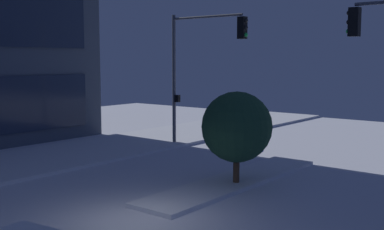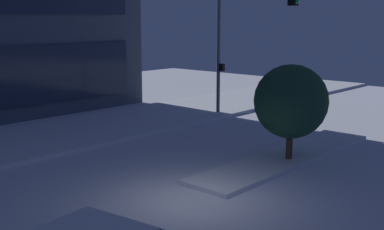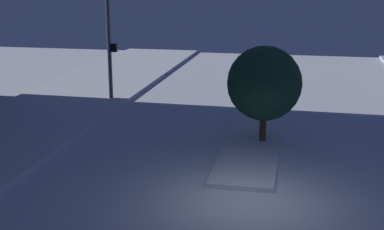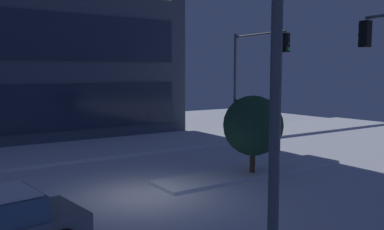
{
  "view_description": "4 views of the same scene",
  "coord_description": "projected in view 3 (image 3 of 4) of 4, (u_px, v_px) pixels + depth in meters",
  "views": [
    {
      "loc": [
        -9.01,
        -9.09,
        4.36
      ],
      "look_at": [
        1.99,
        -0.33,
        2.77
      ],
      "focal_mm": 45.72,
      "sensor_mm": 36.0,
      "label": 1
    },
    {
      "loc": [
        -9.07,
        -8.23,
        4.69
      ],
      "look_at": [
        1.34,
        1.18,
        1.98
      ],
      "focal_mm": 46.13,
      "sensor_mm": 36.0,
      "label": 2
    },
    {
      "loc": [
        -12.24,
        -1.09,
        5.47
      ],
      "look_at": [
        1.32,
        1.69,
        1.85
      ],
      "focal_mm": 50.02,
      "sensor_mm": 36.0,
      "label": 3
    },
    {
      "loc": [
        -6.19,
        -12.03,
        4.13
      ],
      "look_at": [
        2.87,
        1.43,
        2.5
      ],
      "focal_mm": 37.77,
      "sensor_mm": 36.0,
      "label": 4
    }
  ],
  "objects": [
    {
      "name": "ground",
      "position": [
        248.0,
        204.0,
        13.2
      ],
      "size": [
        52.0,
        52.0,
        0.0
      ],
      "primitive_type": "plane",
      "color": "silver"
    },
    {
      "name": "median_strip",
      "position": [
        255.0,
        139.0,
        18.23
      ],
      "size": [
        9.0,
        1.8,
        0.14
      ],
      "primitive_type": "cube",
      "color": "silver",
      "rests_on": "ground"
    },
    {
      "name": "decorated_tree_median",
      "position": [
        264.0,
        83.0,
        17.33
      ],
      "size": [
        2.48,
        2.44,
        3.29
      ],
      "color": "#473323",
      "rests_on": "ground"
    }
  ]
}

